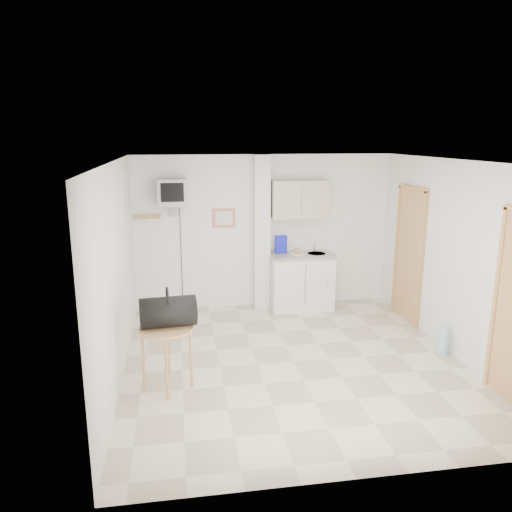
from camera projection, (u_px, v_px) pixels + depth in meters
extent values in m
plane|color=beige|center=(294.00, 362.00, 6.31)|extent=(4.50, 4.50, 0.00)
cube|color=white|center=(264.00, 232.00, 8.18)|extent=(4.20, 0.04, 2.50)
cube|color=white|center=(364.00, 339.00, 3.86)|extent=(4.20, 0.04, 2.50)
cube|color=white|center=(117.00, 274.00, 5.69)|extent=(0.04, 4.50, 2.50)
cube|color=white|center=(456.00, 260.00, 6.34)|extent=(0.04, 4.50, 2.50)
cube|color=white|center=(298.00, 161.00, 5.72)|extent=(4.20, 4.50, 0.04)
cube|color=white|center=(262.00, 233.00, 8.06)|extent=(0.25, 0.22, 2.50)
cube|color=#C95951|center=(224.00, 218.00, 8.00)|extent=(0.36, 0.03, 0.30)
cube|color=silver|center=(224.00, 218.00, 7.98)|extent=(0.28, 0.01, 0.22)
cube|color=tan|center=(148.00, 217.00, 7.79)|extent=(0.40, 0.05, 0.06)
cube|color=white|center=(244.00, 250.00, 8.19)|extent=(0.15, 0.02, 0.08)
cylinder|color=tan|center=(137.00, 218.00, 7.71)|extent=(0.02, 0.08, 0.02)
cylinder|color=tan|center=(147.00, 218.00, 7.74)|extent=(0.02, 0.08, 0.02)
cylinder|color=tan|center=(157.00, 218.00, 7.76)|extent=(0.02, 0.08, 0.02)
cube|color=#936032|center=(409.00, 256.00, 7.59)|extent=(0.04, 0.75, 2.00)
cube|color=brown|center=(409.00, 256.00, 7.59)|extent=(0.06, 0.87, 2.06)
cube|color=white|center=(301.00, 282.00, 8.19)|extent=(1.00, 0.55, 0.88)
cube|color=gray|center=(302.00, 255.00, 8.08)|extent=(1.03, 0.58, 0.04)
cylinder|color=#B7B7BA|center=(316.00, 255.00, 8.12)|extent=(0.30, 0.30, 0.05)
cylinder|color=#B7B7BA|center=(314.00, 247.00, 8.23)|extent=(0.02, 0.02, 0.16)
cylinder|color=#B7B7BA|center=(315.00, 243.00, 8.16)|extent=(0.02, 0.13, 0.02)
cube|color=#C1AD98|center=(299.00, 199.00, 7.98)|extent=(0.90, 0.32, 0.60)
cube|color=#1219B1|center=(281.00, 244.00, 8.10)|extent=(0.19, 0.07, 0.29)
cylinder|color=white|center=(297.00, 254.00, 8.03)|extent=(0.22, 0.22, 0.01)
sphere|color=tan|center=(297.00, 251.00, 8.02)|extent=(0.11, 0.11, 0.11)
cube|color=slate|center=(173.00, 206.00, 7.69)|extent=(0.36, 0.32, 0.02)
cube|color=slate|center=(173.00, 210.00, 7.83)|extent=(0.10, 0.06, 0.20)
cube|color=#9E9EA0|center=(172.00, 192.00, 7.57)|extent=(0.44, 0.42, 0.40)
cube|color=black|center=(172.00, 192.00, 7.36)|extent=(0.34, 0.02, 0.28)
cylinder|color=black|center=(181.00, 258.00, 8.04)|extent=(0.01, 0.01, 1.73)
cylinder|color=tan|center=(166.00, 328.00, 5.48)|extent=(0.61, 0.61, 0.03)
cylinder|color=tan|center=(191.00, 358.00, 5.60)|extent=(0.04, 0.04, 0.71)
cylinder|color=tan|center=(168.00, 350.00, 5.82)|extent=(0.04, 0.04, 0.71)
cylinder|color=tan|center=(144.00, 361.00, 5.53)|extent=(0.04, 0.04, 0.71)
cylinder|color=tan|center=(167.00, 370.00, 5.31)|extent=(0.04, 0.04, 0.71)
cylinder|color=black|center=(168.00, 312.00, 5.46)|extent=(0.64, 0.39, 0.34)
torus|color=black|center=(167.00, 298.00, 5.42)|extent=(0.04, 0.25, 0.25)
cylinder|color=#98BED4|center=(443.00, 341.00, 6.51)|extent=(0.13, 0.13, 0.35)
cylinder|color=#98BED4|center=(444.00, 327.00, 6.46)|extent=(0.04, 0.04, 0.04)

